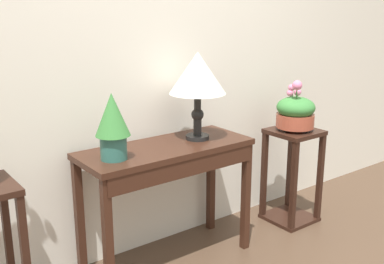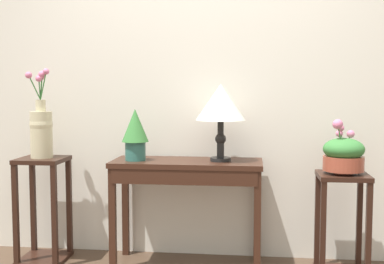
{
  "view_description": "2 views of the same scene",
  "coord_description": "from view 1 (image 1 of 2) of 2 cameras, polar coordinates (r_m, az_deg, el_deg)",
  "views": [
    {
      "loc": [
        -1.54,
        -1.04,
        1.55
      ],
      "look_at": [
        0.15,
        1.19,
        0.78
      ],
      "focal_mm": 43.98,
      "sensor_mm": 36.0,
      "label": 1
    },
    {
      "loc": [
        0.37,
        -2.29,
        1.25
      ],
      "look_at": [
        -0.04,
        1.08,
        0.95
      ],
      "focal_mm": 47.12,
      "sensor_mm": 36.0,
      "label": 2
    }
  ],
  "objects": [
    {
      "name": "back_wall_with_art",
      "position": [
        2.92,
        -5.37,
        12.32
      ],
      "size": [
        9.0,
        0.1,
        2.8
      ],
      "color": "silver",
      "rests_on": "ground"
    },
    {
      "name": "console_table",
      "position": [
        2.76,
        -2.87,
        -4.08
      ],
      "size": [
        1.04,
        0.42,
        0.75
      ],
      "color": "#381E14",
      "rests_on": "ground"
    },
    {
      "name": "table_lamp",
      "position": [
        2.79,
        0.68,
        6.87
      ],
      "size": [
        0.34,
        0.34,
        0.53
      ],
      "color": "black",
      "rests_on": "console_table"
    },
    {
      "name": "potted_plant_on_console",
      "position": [
        2.49,
        -9.62,
        1.1
      ],
      "size": [
        0.19,
        0.19,
        0.36
      ],
      "color": "#2D665B",
      "rests_on": "console_table"
    },
    {
      "name": "pedestal_stand_right",
      "position": [
        3.49,
        12.0,
        -5.22
      ],
      "size": [
        0.33,
        0.33,
        0.69
      ],
      "color": "black",
      "rests_on": "ground"
    },
    {
      "name": "planter_bowl_wide_right",
      "position": [
        3.36,
        12.44,
        2.4
      ],
      "size": [
        0.27,
        0.27,
        0.36
      ],
      "color": "#9E4733",
      "rests_on": "pedestal_stand_right"
    }
  ]
}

